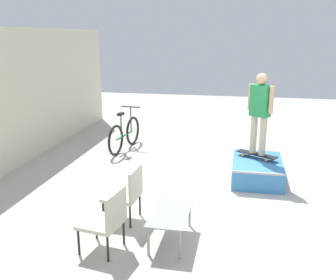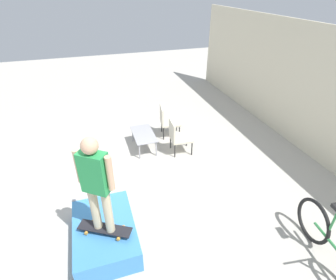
{
  "view_description": "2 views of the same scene",
  "coord_description": "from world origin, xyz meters",
  "px_view_note": "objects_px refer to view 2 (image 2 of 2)",
  "views": [
    {
      "loc": [
        -6.12,
        -0.18,
        2.82
      ],
      "look_at": [
        0.03,
        1.06,
        1.07
      ],
      "focal_mm": 40.0,
      "sensor_mm": 36.0,
      "label": 1
    },
    {
      "loc": [
        4.29,
        -0.42,
        3.78
      ],
      "look_at": [
        0.08,
        0.91,
        1.09
      ],
      "focal_mm": 28.0,
      "sensor_mm": 36.0,
      "label": 2
    }
  ],
  "objects_px": {
    "coffee_table": "(144,135)",
    "patio_chair_left": "(167,120)",
    "skate_ramp_box": "(105,233)",
    "skateboard_on_ramp": "(105,229)",
    "bicycle": "(335,246)",
    "person_skater": "(96,181)",
    "patio_chair_right": "(178,136)"
  },
  "relations": [
    {
      "from": "person_skater",
      "to": "skateboard_on_ramp",
      "type": "bearing_deg",
      "value": -143.61
    },
    {
      "from": "person_skater",
      "to": "coffee_table",
      "type": "bearing_deg",
      "value": 102.11
    },
    {
      "from": "coffee_table",
      "to": "patio_chair_right",
      "type": "relative_size",
      "value": 1.13
    },
    {
      "from": "coffee_table",
      "to": "patio_chair_left",
      "type": "bearing_deg",
      "value": 120.48
    },
    {
      "from": "person_skater",
      "to": "bicycle",
      "type": "bearing_deg",
      "value": 14.69
    },
    {
      "from": "skate_ramp_box",
      "to": "skateboard_on_ramp",
      "type": "bearing_deg",
      "value": 5.58
    },
    {
      "from": "bicycle",
      "to": "coffee_table",
      "type": "bearing_deg",
      "value": -146.55
    },
    {
      "from": "skateboard_on_ramp",
      "to": "coffee_table",
      "type": "bearing_deg",
      "value": 95.19
    },
    {
      "from": "skate_ramp_box",
      "to": "skateboard_on_ramp",
      "type": "height_order",
      "value": "skateboard_on_ramp"
    },
    {
      "from": "skateboard_on_ramp",
      "to": "patio_chair_right",
      "type": "bearing_deg",
      "value": 78.66
    },
    {
      "from": "skateboard_on_ramp",
      "to": "bicycle",
      "type": "relative_size",
      "value": 0.48
    },
    {
      "from": "patio_chair_left",
      "to": "bicycle",
      "type": "distance_m",
      "value": 4.69
    },
    {
      "from": "skate_ramp_box",
      "to": "person_skater",
      "type": "bearing_deg",
      "value": 5.58
    },
    {
      "from": "person_skater",
      "to": "patio_chair_right",
      "type": "bearing_deg",
      "value": 85.58
    },
    {
      "from": "patio_chair_left",
      "to": "person_skater",
      "type": "bearing_deg",
      "value": 157.49
    },
    {
      "from": "patio_chair_left",
      "to": "patio_chair_right",
      "type": "relative_size",
      "value": 1.0
    },
    {
      "from": "coffee_table",
      "to": "skate_ramp_box",
      "type": "bearing_deg",
      "value": -25.85
    },
    {
      "from": "skate_ramp_box",
      "to": "bicycle",
      "type": "relative_size",
      "value": 0.83
    },
    {
      "from": "skate_ramp_box",
      "to": "bicycle",
      "type": "height_order",
      "value": "bicycle"
    },
    {
      "from": "patio_chair_right",
      "to": "bicycle",
      "type": "xyz_separation_m",
      "value": [
        3.64,
        1.21,
        -0.08
      ]
    },
    {
      "from": "person_skater",
      "to": "coffee_table",
      "type": "xyz_separation_m",
      "value": [
        -2.78,
        1.26,
        -1.06
      ]
    },
    {
      "from": "person_skater",
      "to": "patio_chair_left",
      "type": "relative_size",
      "value": 1.86
    },
    {
      "from": "patio_chair_left",
      "to": "bicycle",
      "type": "bearing_deg",
      "value": -155.53
    },
    {
      "from": "patio_chair_right",
      "to": "bicycle",
      "type": "distance_m",
      "value": 3.83
    },
    {
      "from": "skate_ramp_box",
      "to": "person_skater",
      "type": "relative_size",
      "value": 0.9
    },
    {
      "from": "patio_chair_left",
      "to": "bicycle",
      "type": "xyz_separation_m",
      "value": [
        4.53,
        1.2,
        -0.08
      ]
    },
    {
      "from": "skate_ramp_box",
      "to": "patio_chair_left",
      "type": "xyz_separation_m",
      "value": [
        -3.08,
        2.05,
        0.28
      ]
    },
    {
      "from": "patio_chair_right",
      "to": "person_skater",
      "type": "bearing_deg",
      "value": 143.14
    },
    {
      "from": "coffee_table",
      "to": "patio_chair_left",
      "type": "distance_m",
      "value": 0.9
    },
    {
      "from": "skate_ramp_box",
      "to": "coffee_table",
      "type": "height_order",
      "value": "coffee_table"
    },
    {
      "from": "skateboard_on_ramp",
      "to": "skate_ramp_box",
      "type": "bearing_deg",
      "value": 125.05
    },
    {
      "from": "bicycle",
      "to": "skateboard_on_ramp",
      "type": "bearing_deg",
      "value": -104.17
    }
  ]
}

